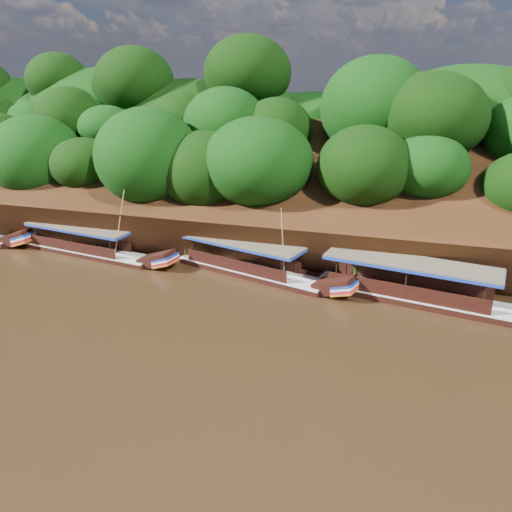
{
  "coord_description": "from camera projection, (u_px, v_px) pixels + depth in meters",
  "views": [
    {
      "loc": [
        10.04,
        -22.91,
        13.42
      ],
      "look_at": [
        0.81,
        7.0,
        2.01
      ],
      "focal_mm": 35.0,
      "sensor_mm": 36.0,
      "label": 1
    }
  ],
  "objects": [
    {
      "name": "reeds",
      "position": [
        215.0,
        253.0,
        37.24
      ],
      "size": [
        49.56,
        2.34,
        2.16
      ],
      "color": "#236118",
      "rests_on": "ground"
    },
    {
      "name": "boat_2",
      "position": [
        95.0,
        250.0,
        39.12
      ],
      "size": [
        14.19,
        3.88,
        6.03
      ],
      "rotation": [
        0.0,
        0.0,
        -0.15
      ],
      "color": "black",
      "rests_on": "ground"
    },
    {
      "name": "boat_1",
      "position": [
        259.0,
        269.0,
        35.04
      ],
      "size": [
        13.71,
        5.65,
        6.05
      ],
      "rotation": [
        0.0,
        0.0,
        -0.28
      ],
      "color": "black",
      "rests_on": "ground"
    },
    {
      "name": "ground",
      "position": [
        205.0,
        329.0,
        27.94
      ],
      "size": [
        160.0,
        160.0,
        0.0
      ],
      "primitive_type": "plane",
      "color": "black",
      "rests_on": "ground"
    },
    {
      "name": "riverbank",
      "position": [
        296.0,
        203.0,
        47.71
      ],
      "size": [
        120.0,
        30.06,
        19.4
      ],
      "color": "black",
      "rests_on": "ground"
    },
    {
      "name": "boat_0",
      "position": [
        435.0,
        296.0,
        30.66
      ],
      "size": [
        16.07,
        4.9,
        6.79
      ],
      "rotation": [
        0.0,
        0.0,
        -0.18
      ],
      "color": "black",
      "rests_on": "ground"
    }
  ]
}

